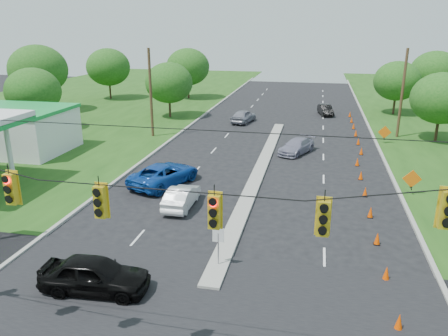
# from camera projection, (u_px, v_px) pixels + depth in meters

# --- Properties ---
(curb_left) EXTENTS (0.25, 110.00, 0.16)m
(curb_left) POSITION_uv_depth(u_px,v_px,m) (175.00, 138.00, 45.33)
(curb_left) COLOR gray
(curb_left) RESTS_ON ground
(curb_right) EXTENTS (0.25, 110.00, 0.16)m
(curb_right) POSITION_uv_depth(u_px,v_px,m) (378.00, 148.00, 41.30)
(curb_right) COLOR gray
(curb_right) RESTS_ON ground
(median) EXTENTS (1.00, 34.00, 0.18)m
(median) POSITION_uv_depth(u_px,v_px,m) (260.00, 171.00, 34.95)
(median) COLOR gray
(median) RESTS_ON ground
(median_sign) EXTENTS (0.55, 0.06, 2.05)m
(median_sign) POSITION_uv_depth(u_px,v_px,m) (218.00, 240.00, 20.55)
(median_sign) COLOR gray
(median_sign) RESTS_ON ground
(signal_span) EXTENTS (25.60, 0.32, 9.00)m
(signal_span) POSITION_uv_depth(u_px,v_px,m) (164.00, 241.00, 12.97)
(signal_span) COLOR #422D1C
(signal_span) RESTS_ON ground
(utility_pole_far_left) EXTENTS (0.28, 0.28, 9.00)m
(utility_pole_far_left) POSITION_uv_depth(u_px,v_px,m) (151.00, 93.00, 44.41)
(utility_pole_far_left) COLOR #422D1C
(utility_pole_far_left) RESTS_ON ground
(utility_pole_far_right) EXTENTS (0.28, 0.28, 9.00)m
(utility_pole_far_right) POSITION_uv_depth(u_px,v_px,m) (402.00, 94.00, 44.08)
(utility_pole_far_right) COLOR #422D1C
(utility_pole_far_right) RESTS_ON ground
(cone_0) EXTENTS (0.32, 0.32, 0.70)m
(cone_0) POSITION_uv_depth(u_px,v_px,m) (399.00, 322.00, 16.57)
(cone_0) COLOR #F44700
(cone_0) RESTS_ON ground
(cone_1) EXTENTS (0.32, 0.32, 0.70)m
(cone_1) POSITION_uv_depth(u_px,v_px,m) (386.00, 273.00, 19.82)
(cone_1) COLOR #F44700
(cone_1) RESTS_ON ground
(cone_2) EXTENTS (0.32, 0.32, 0.70)m
(cone_2) POSITION_uv_depth(u_px,v_px,m) (377.00, 238.00, 23.08)
(cone_2) COLOR #F44700
(cone_2) RESTS_ON ground
(cone_3) EXTENTS (0.32, 0.32, 0.70)m
(cone_3) POSITION_uv_depth(u_px,v_px,m) (371.00, 212.00, 26.33)
(cone_3) COLOR #F44700
(cone_3) RESTS_ON ground
(cone_4) EXTENTS (0.32, 0.32, 0.70)m
(cone_4) POSITION_uv_depth(u_px,v_px,m) (365.00, 192.00, 29.58)
(cone_4) COLOR #F44700
(cone_4) RESTS_ON ground
(cone_5) EXTENTS (0.32, 0.32, 0.70)m
(cone_5) POSITION_uv_depth(u_px,v_px,m) (361.00, 175.00, 32.84)
(cone_5) COLOR #F44700
(cone_5) RESTS_ON ground
(cone_6) EXTENTS (0.32, 0.32, 0.70)m
(cone_6) POSITION_uv_depth(u_px,v_px,m) (357.00, 162.00, 36.09)
(cone_6) COLOR #F44700
(cone_6) RESTS_ON ground
(cone_7) EXTENTS (0.32, 0.32, 0.70)m
(cone_7) POSITION_uv_depth(u_px,v_px,m) (361.00, 151.00, 39.22)
(cone_7) COLOR #F44700
(cone_7) RESTS_ON ground
(cone_8) EXTENTS (0.32, 0.32, 0.70)m
(cone_8) POSITION_uv_depth(u_px,v_px,m) (358.00, 141.00, 42.48)
(cone_8) COLOR #F44700
(cone_8) RESTS_ON ground
(cone_9) EXTENTS (0.32, 0.32, 0.70)m
(cone_9) POSITION_uv_depth(u_px,v_px,m) (356.00, 133.00, 45.73)
(cone_9) COLOR #F44700
(cone_9) RESTS_ON ground
(cone_10) EXTENTS (0.32, 0.32, 0.70)m
(cone_10) POSITION_uv_depth(u_px,v_px,m) (354.00, 126.00, 48.98)
(cone_10) COLOR #F44700
(cone_10) RESTS_ON ground
(cone_11) EXTENTS (0.32, 0.32, 0.70)m
(cone_11) POSITION_uv_depth(u_px,v_px,m) (352.00, 120.00, 52.24)
(cone_11) COLOR #F44700
(cone_11) RESTS_ON ground
(cone_12) EXTENTS (0.32, 0.32, 0.70)m
(cone_12) POSITION_uv_depth(u_px,v_px,m) (350.00, 114.00, 55.49)
(cone_12) COLOR #F44700
(cone_12) RESTS_ON ground
(work_sign_1) EXTENTS (1.27, 0.58, 1.37)m
(work_sign_1) POSITION_uv_depth(u_px,v_px,m) (412.00, 180.00, 29.67)
(work_sign_1) COLOR black
(work_sign_1) RESTS_ON ground
(work_sign_2) EXTENTS (1.27, 0.58, 1.37)m
(work_sign_2) POSITION_uv_depth(u_px,v_px,m) (385.00, 133.00, 42.68)
(work_sign_2) COLOR black
(work_sign_2) RESTS_ON ground
(tree_2) EXTENTS (5.88, 5.88, 6.86)m
(tree_2) POSITION_uv_depth(u_px,v_px,m) (33.00, 91.00, 47.15)
(tree_2) COLOR black
(tree_2) RESTS_ON ground
(tree_3) EXTENTS (7.56, 7.56, 8.82)m
(tree_3) POSITION_uv_depth(u_px,v_px,m) (38.00, 70.00, 57.25)
(tree_3) COLOR black
(tree_3) RESTS_ON ground
(tree_4) EXTENTS (6.72, 6.72, 7.84)m
(tree_4) POSITION_uv_depth(u_px,v_px,m) (108.00, 67.00, 67.81)
(tree_4) COLOR black
(tree_4) RESTS_ON ground
(tree_5) EXTENTS (5.88, 5.88, 6.86)m
(tree_5) POSITION_uv_depth(u_px,v_px,m) (169.00, 83.00, 54.05)
(tree_5) COLOR black
(tree_5) RESTS_ON ground
(tree_6) EXTENTS (6.72, 6.72, 7.84)m
(tree_6) POSITION_uv_depth(u_px,v_px,m) (188.00, 67.00, 68.20)
(tree_6) COLOR black
(tree_6) RESTS_ON ground
(tree_9) EXTENTS (5.88, 5.88, 6.86)m
(tree_9) POSITION_uv_depth(u_px,v_px,m) (442.00, 98.00, 42.50)
(tree_9) COLOR black
(tree_9) RESTS_ON ground
(tree_11) EXTENTS (6.72, 6.72, 7.84)m
(tree_11) POSITION_uv_depth(u_px,v_px,m) (435.00, 72.00, 61.03)
(tree_11) COLOR black
(tree_11) RESTS_ON ground
(tree_12) EXTENTS (5.88, 5.88, 6.86)m
(tree_12) POSITION_uv_depth(u_px,v_px,m) (397.00, 81.00, 55.91)
(tree_12) COLOR black
(tree_12) RESTS_ON ground
(black_sedan) EXTENTS (4.87, 2.22, 1.62)m
(black_sedan) POSITION_uv_depth(u_px,v_px,m) (95.00, 275.00, 18.85)
(black_sedan) COLOR black
(black_sedan) RESTS_ON ground
(white_sedan) EXTENTS (1.46, 4.16, 1.37)m
(white_sedan) POSITION_uv_depth(u_px,v_px,m) (182.00, 197.00, 27.80)
(white_sedan) COLOR white
(white_sedan) RESTS_ON ground
(blue_pickup) EXTENTS (4.58, 6.41, 1.62)m
(blue_pickup) POSITION_uv_depth(u_px,v_px,m) (164.00, 174.00, 31.67)
(blue_pickup) COLOR #1142A0
(blue_pickup) RESTS_ON ground
(silver_car_far) EXTENTS (3.58, 4.92, 1.32)m
(silver_car_far) POSITION_uv_depth(u_px,v_px,m) (297.00, 146.00, 39.54)
(silver_car_far) COLOR gray
(silver_car_far) RESTS_ON ground
(silver_car_oncoming) EXTENTS (2.77, 4.89, 1.57)m
(silver_car_oncoming) POSITION_uv_depth(u_px,v_px,m) (243.00, 116.00, 52.17)
(silver_car_oncoming) COLOR gray
(silver_car_oncoming) RESTS_ON ground
(dark_car_receding) EXTENTS (2.24, 4.28, 1.34)m
(dark_car_receding) POSITION_uv_depth(u_px,v_px,m) (325.00, 110.00, 56.60)
(dark_car_receding) COLOR black
(dark_car_receding) RESTS_ON ground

